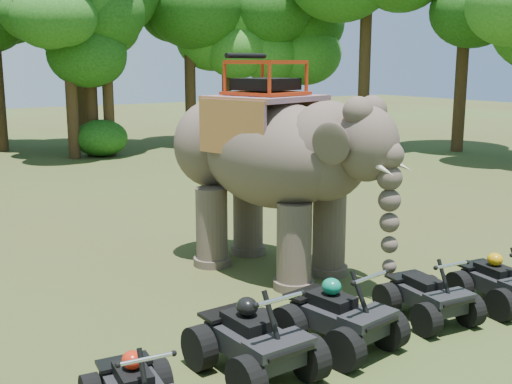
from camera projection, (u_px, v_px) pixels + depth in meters
ground at (291, 302)px, 11.98m from camera, size 110.00×110.00×0.00m
elephant at (269, 165)px, 13.44m from camera, size 3.79×5.87×4.56m
atv_0 at (136, 383)px, 7.81m from camera, size 1.30×1.67×1.15m
atv_1 at (254, 329)px, 9.10m from camera, size 1.44×1.92×1.37m
atv_2 at (339, 306)px, 10.01m from camera, size 1.58×1.98×1.34m
atv_3 at (428, 287)px, 11.05m from camera, size 1.34×1.73×1.19m
atv_4 at (500, 275)px, 11.70m from camera, size 1.36×1.74×1.20m
tree_1 at (107, 80)px, 30.00m from camera, size 4.97×4.97×7.09m
tree_2 at (190, 57)px, 33.64m from camera, size 6.52×6.52×9.32m
tree_3 at (279, 76)px, 35.07m from camera, size 5.03×5.03×7.19m
tree_4 at (365, 57)px, 31.74m from camera, size 6.46×6.46×9.23m
tree_5 at (463, 52)px, 31.09m from camera, size 6.80×6.80×9.72m
tree_35 at (79, 69)px, 33.74m from camera, size 5.63×5.63×8.05m
tree_36 at (273, 58)px, 35.60m from camera, size 6.45×6.45×9.21m
tree_41 at (70, 73)px, 28.87m from camera, size 5.44×5.44×7.77m
tree_42 at (89, 51)px, 29.80m from camera, size 6.83×6.83×9.75m
tree_44 at (227, 77)px, 34.86m from camera, size 5.03×5.03×7.19m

